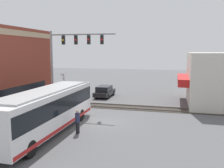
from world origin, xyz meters
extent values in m
plane|color=#565659|center=(0.00, 0.00, 0.00)|extent=(120.00, 120.00, 0.00)
cube|color=red|center=(10.52, -6.95, 2.60)|extent=(7.45, 1.20, 0.80)
cube|color=white|center=(-3.65, 2.80, 1.76)|extent=(11.64, 2.55, 2.66)
cube|color=black|center=(-3.65, 2.80, 2.16)|extent=(11.41, 2.59, 1.12)
cube|color=#B21E1E|center=(-3.65, 2.80, 0.59)|extent=(11.41, 2.58, 0.24)
cube|color=#A5A8AA|center=(-3.65, 2.80, 3.15)|extent=(9.90, 2.17, 0.12)
cylinder|color=black|center=(-0.03, 2.80, 0.50)|extent=(1.00, 2.57, 1.00)
cylinder|color=black|center=(-7.68, 2.80, 0.50)|extent=(1.00, 2.57, 1.00)
cylinder|color=gray|center=(4.18, 6.42, 3.98)|extent=(0.20, 0.20, 7.97)
cylinder|color=gray|center=(4.18, 3.02, 7.57)|extent=(0.16, 6.81, 0.16)
cube|color=black|center=(4.18, 5.06, 7.02)|extent=(0.30, 0.27, 0.90)
sphere|color=yellow|center=(4.02, 5.06, 7.02)|extent=(0.20, 0.20, 0.20)
cube|color=black|center=(4.18, 3.70, 7.02)|extent=(0.30, 0.27, 0.90)
sphere|color=red|center=(4.02, 3.70, 7.02)|extent=(0.20, 0.20, 0.20)
cube|color=black|center=(4.18, 2.34, 7.02)|extent=(0.30, 0.27, 0.90)
sphere|color=red|center=(4.02, 2.34, 7.02)|extent=(0.20, 0.20, 0.20)
cube|color=black|center=(4.18, 0.97, 7.02)|extent=(0.30, 0.27, 0.90)
sphere|color=red|center=(4.02, 0.97, 7.02)|extent=(0.20, 0.20, 0.20)
cylinder|color=gray|center=(4.25, 5.19, 1.80)|extent=(0.14, 0.14, 3.60)
cube|color=white|center=(4.25, 5.19, 3.10)|extent=(1.41, 0.06, 1.41)
cube|color=white|center=(4.25, 5.19, 3.10)|extent=(1.41, 0.06, 1.41)
cylinder|color=#38383A|center=(4.25, 5.19, 2.30)|extent=(0.08, 0.90, 0.08)
sphere|color=red|center=(4.20, 4.74, 2.30)|extent=(0.28, 0.28, 0.28)
sphere|color=red|center=(4.20, 5.64, 2.30)|extent=(0.28, 0.28, 0.28)
cube|color=#332D28|center=(6.00, 0.00, 0.01)|extent=(2.60, 60.00, 0.03)
cube|color=#6B6056|center=(5.28, 0.00, 0.07)|extent=(0.07, 60.00, 0.15)
cube|color=#6B6056|center=(6.72, 0.00, 0.07)|extent=(0.07, 60.00, 0.15)
cube|color=black|center=(11.38, 2.80, 0.52)|extent=(4.60, 1.80, 0.53)
cube|color=black|center=(11.15, 2.80, 1.11)|extent=(2.53, 1.62, 0.65)
cylinder|color=black|center=(12.80, 2.80, 0.32)|extent=(0.64, 1.82, 0.64)
cylinder|color=black|center=(9.95, 2.80, 0.32)|extent=(0.64, 1.82, 0.64)
cylinder|color=black|center=(-3.12, 0.67, 0.41)|extent=(0.28, 0.28, 0.82)
cylinder|color=#262D4C|center=(-3.12, 0.67, 1.16)|extent=(0.34, 0.34, 0.68)
sphere|color=tan|center=(-3.12, 0.67, 1.62)|extent=(0.22, 0.22, 0.22)
camera|label=1|loc=(-19.44, -6.10, 5.95)|focal=40.00mm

